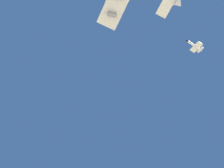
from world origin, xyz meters
TOP-DOWN VIEW (x-y plane):
  - chase_jet_right_wing at (-62.62, 5.75)m, footprint 13.27×12.36m

SIDE VIEW (x-z plane):
  - chase_jet_right_wing at x=-62.62m, z-range 137.99..141.99m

